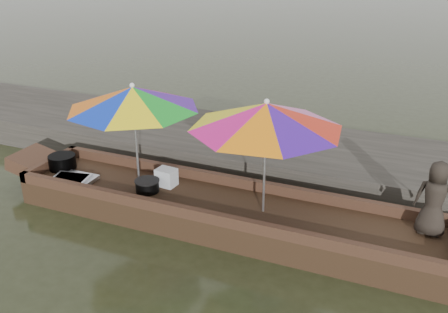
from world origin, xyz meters
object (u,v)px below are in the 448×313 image
at_px(cooking_pot, 62,162).
at_px(charcoal_grill, 147,186).
at_px(vendor, 435,199).
at_px(tray_crayfish, 71,180).
at_px(tray_scallop, 78,179).
at_px(supply_bag, 166,177).
at_px(boat_hull, 221,213).
at_px(umbrella_stern, 265,158).
at_px(umbrella_bow, 136,137).

relative_size(cooking_pot, charcoal_grill, 1.25).
bearing_deg(vendor, cooking_pot, 6.46).
xyz_separation_m(cooking_pot, tray_crayfish, (0.45, -0.36, -0.07)).
bearing_deg(cooking_pot, charcoal_grill, -5.53).
height_order(tray_scallop, supply_bag, supply_bag).
bearing_deg(boat_hull, tray_crayfish, -172.55).
relative_size(cooking_pot, umbrella_stern, 0.22).
xyz_separation_m(charcoal_grill, umbrella_bow, (-0.20, 0.10, 0.70)).
distance_m(tray_scallop, vendor, 4.97).
distance_m(cooking_pot, umbrella_bow, 1.60).
bearing_deg(supply_bag, tray_scallop, -163.55).
relative_size(tray_crayfish, umbrella_stern, 0.27).
bearing_deg(umbrella_stern, supply_bag, 173.61).
xyz_separation_m(boat_hull, umbrella_stern, (0.61, 0.00, 0.95)).
distance_m(tray_crayfish, umbrella_bow, 1.27).
distance_m(charcoal_grill, umbrella_bow, 0.73).
distance_m(boat_hull, umbrella_stern, 1.13).
bearing_deg(umbrella_stern, boat_hull, 180.00).
height_order(umbrella_bow, umbrella_stern, same).
relative_size(charcoal_grill, supply_bag, 1.21).
distance_m(supply_bag, vendor, 3.64).
height_order(supply_bag, vendor, vendor).
xyz_separation_m(supply_bag, umbrella_stern, (1.56, -0.18, 0.65)).
height_order(boat_hull, charcoal_grill, charcoal_grill).
distance_m(tray_crayfish, vendor, 5.04).
relative_size(cooking_pot, supply_bag, 1.51).
bearing_deg(boat_hull, cooking_pot, 178.81).
relative_size(cooking_pot, vendor, 0.44).
xyz_separation_m(charcoal_grill, supply_bag, (0.16, 0.28, 0.05)).
xyz_separation_m(tray_scallop, charcoal_grill, (1.15, 0.11, 0.05)).
height_order(charcoal_grill, vendor, vendor).
distance_m(charcoal_grill, supply_bag, 0.32).
relative_size(cooking_pot, tray_scallop, 0.79).
bearing_deg(cooking_pot, vendor, 2.24).
bearing_deg(tray_crayfish, cooking_pot, 141.61).
height_order(boat_hull, supply_bag, supply_bag).
height_order(tray_crayfish, tray_scallop, tray_crayfish).
bearing_deg(tray_scallop, supply_bag, 16.45).
relative_size(charcoal_grill, umbrella_stern, 0.17).
relative_size(boat_hull, charcoal_grill, 17.86).
xyz_separation_m(boat_hull, supply_bag, (-0.95, 0.18, 0.30)).
bearing_deg(vendor, tray_scallop, 9.80).
relative_size(boat_hull, supply_bag, 21.57).
bearing_deg(tray_crayfish, umbrella_bow, 16.89).
xyz_separation_m(umbrella_bow, umbrella_stern, (1.93, 0.00, 0.00)).
relative_size(tray_crayfish, supply_bag, 1.92).
bearing_deg(umbrella_bow, tray_crayfish, -163.11).
bearing_deg(boat_hull, umbrella_bow, 180.00).
relative_size(tray_scallop, supply_bag, 1.92).
xyz_separation_m(charcoal_grill, umbrella_stern, (1.72, 0.10, 0.70)).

